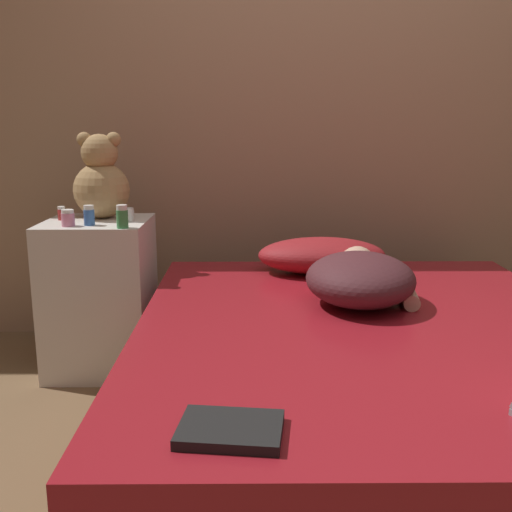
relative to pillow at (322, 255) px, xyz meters
name	(u,v)px	position (x,y,z in m)	size (l,w,h in m)	color
ground_plane	(364,445)	(0.08, -0.70, -0.53)	(12.00, 12.00, 0.00)	brown
wall_back	(329,85)	(0.08, 0.52, 0.77)	(8.00, 0.06, 2.60)	tan
bed	(366,386)	(0.08, -0.70, -0.31)	(1.59, 1.87, 0.45)	brown
nightstand	(100,296)	(-1.00, 0.01, -0.19)	(0.45, 0.45, 0.69)	silver
pillow	(322,255)	(0.00, 0.00, 0.00)	(0.57, 0.33, 0.16)	maroon
person_lying	(361,278)	(0.09, -0.45, 0.01)	(0.46, 0.64, 0.19)	#4C2328
teddy_bear	(101,181)	(-0.99, 0.09, 0.32)	(0.25, 0.25, 0.38)	tan
bottle_blue	(89,216)	(-1.00, -0.11, 0.20)	(0.04, 0.04, 0.09)	#3866B2
bottle_red	(62,213)	(-1.16, 0.03, 0.19)	(0.03, 0.03, 0.06)	#B72D2D
bottle_white	(128,215)	(-0.86, 0.00, 0.19)	(0.05, 0.05, 0.06)	white
bottle_green	(122,217)	(-0.85, -0.18, 0.20)	(0.05, 0.05, 0.10)	#3D8E4C
bottle_pink	(68,218)	(-1.08, -0.13, 0.19)	(0.05, 0.05, 0.07)	pink
book	(230,429)	(-0.36, -1.43, -0.07)	(0.24, 0.19, 0.02)	black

